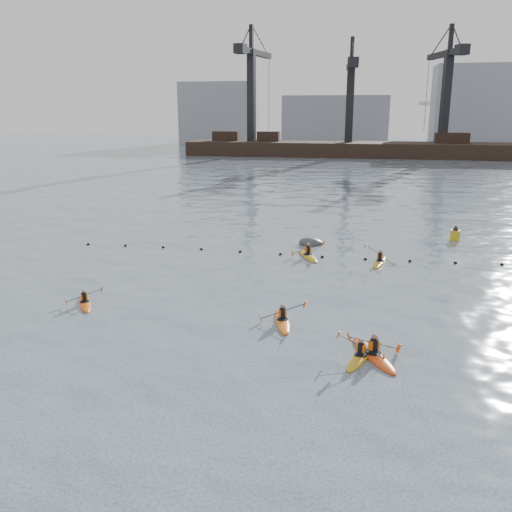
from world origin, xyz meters
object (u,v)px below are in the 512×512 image
(kayaker_0, at_px, (282,320))
(kayaker_1, at_px, (360,356))
(kayaker_2, at_px, (85,303))
(kayaker_5, at_px, (308,255))
(mooring_buoy, at_px, (312,244))
(kayaker_4, at_px, (373,354))
(nav_buoy, at_px, (455,235))
(kayaker_3, at_px, (380,262))

(kayaker_0, relative_size, kayaker_1, 1.08)
(kayaker_2, bearing_deg, kayaker_5, 15.26)
(kayaker_0, xyz_separation_m, kayaker_1, (3.79, -3.28, -0.01))
(kayaker_5, xyz_separation_m, mooring_buoy, (-0.05, 3.71, -0.11))
(kayaker_5, relative_size, mooring_buoy, 1.72)
(kayaker_0, bearing_deg, kayaker_4, -49.03)
(kayaker_5, relative_size, nav_buoy, 2.61)
(kayaker_4, relative_size, mooring_buoy, 1.74)
(mooring_buoy, bearing_deg, kayaker_1, -78.77)
(kayaker_0, relative_size, nav_buoy, 2.49)
(kayaker_3, height_order, nav_buoy, kayaker_3)
(kayaker_2, bearing_deg, kayaker_1, -47.36)
(kayaker_3, bearing_deg, kayaker_4, -80.61)
(mooring_buoy, bearing_deg, kayaker_0, -89.72)
(mooring_buoy, height_order, nav_buoy, nav_buoy)
(mooring_buoy, bearing_deg, nav_buoy, 18.18)
(nav_buoy, bearing_deg, kayaker_5, -146.31)
(kayaker_2, xyz_separation_m, kayaker_4, (15.11, -3.53, 0.02))
(kayaker_4, height_order, mooring_buoy, kayaker_4)
(kayaker_1, relative_size, mooring_buoy, 1.52)
(kayaker_3, relative_size, mooring_buoy, 1.63)
(kayaker_0, bearing_deg, kayaker_3, 53.28)
(kayaker_3, height_order, kayaker_4, kayaker_3)
(kayaker_0, distance_m, mooring_buoy, 16.19)
(kayaker_3, bearing_deg, nav_buoy, 64.92)
(kayaker_1, relative_size, kayaker_4, 0.88)
(kayaker_0, height_order, mooring_buoy, kayaker_0)
(kayaker_3, relative_size, kayaker_4, 0.93)
(kayaker_1, relative_size, kayaker_2, 1.14)
(kayaker_5, distance_m, nav_buoy, 13.25)
(mooring_buoy, bearing_deg, kayaker_4, -77.11)
(mooring_buoy, bearing_deg, kayaker_5, -89.17)
(kayaker_5, bearing_deg, kayaker_3, -32.66)
(kayaker_0, xyz_separation_m, mooring_buoy, (-0.08, 16.19, -0.10))
(kayaker_0, height_order, kayaker_3, kayaker_3)
(kayaker_1, distance_m, kayaker_3, 15.10)
(kayaker_2, bearing_deg, kayaker_3, 2.79)
(kayaker_2, bearing_deg, kayaker_4, -46.01)
(kayaker_1, relative_size, nav_buoy, 2.31)
(kayaker_1, distance_m, kayaker_4, 0.59)
(kayaker_2, distance_m, kayaker_5, 16.11)
(kayaker_3, bearing_deg, kayaker_5, -176.30)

